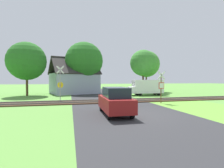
% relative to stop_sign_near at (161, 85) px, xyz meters
% --- Properties ---
extents(ground_plane, '(160.00, 160.00, 0.00)m').
position_rel_stop_sign_near_xyz_m(ground_plane, '(-4.60, -4.45, -1.73)').
color(ground_plane, '#5B933D').
extents(road_asphalt, '(7.52, 80.00, 0.01)m').
position_rel_stop_sign_near_xyz_m(road_asphalt, '(-4.60, -2.45, -1.73)').
color(road_asphalt, '#2D2D30').
rests_on(road_asphalt, ground).
extents(rail_track, '(60.00, 2.60, 0.22)m').
position_rel_stop_sign_near_xyz_m(rail_track, '(-4.60, 2.18, -1.67)').
color(rail_track, '#422D1E').
rests_on(rail_track, ground).
extents(stop_sign_near, '(0.87, 0.18, 3.13)m').
position_rel_stop_sign_near_xyz_m(stop_sign_near, '(0.00, 0.00, 0.00)').
color(stop_sign_near, brown).
rests_on(stop_sign_near, ground).
extents(crossing_sign_far, '(0.85, 0.27, 3.77)m').
position_rel_stop_sign_near_xyz_m(crossing_sign_far, '(-9.54, 4.23, 0.32)').
color(crossing_sign_far, '#9E9EA5').
rests_on(crossing_sign_far, ground).
extents(house, '(8.77, 8.20, 5.99)m').
position_rel_stop_sign_near_xyz_m(house, '(-7.88, 14.47, 0.11)').
color(house, '#99A3B7').
rests_on(house, ground).
extents(tree_right, '(4.48, 4.48, 7.37)m').
position_rel_stop_sign_near_xyz_m(tree_right, '(3.70, 12.73, 3.39)').
color(tree_right, '#513823').
rests_on(tree_right, ground).
extents(tree_left, '(5.36, 5.36, 7.56)m').
position_rel_stop_sign_near_xyz_m(tree_left, '(-14.42, 11.57, 3.14)').
color(tree_left, '#513823').
rests_on(tree_left, ground).
extents(tree_center, '(6.13, 6.13, 8.40)m').
position_rel_stop_sign_near_xyz_m(tree_center, '(-6.25, 13.69, 3.60)').
color(tree_center, '#513823').
rests_on(tree_center, ground).
extents(tree_far, '(5.02, 5.02, 7.75)m').
position_rel_stop_sign_near_xyz_m(tree_far, '(5.67, 15.73, 3.51)').
color(tree_far, '#513823').
rests_on(tree_far, ground).
extents(mail_truck, '(5.04, 2.27, 2.24)m').
position_rel_stop_sign_near_xyz_m(mail_truck, '(2.21, 8.16, -0.49)').
color(mail_truck, white).
rests_on(mail_truck, ground).
extents(parked_car, '(1.72, 4.03, 1.78)m').
position_rel_stop_sign_near_xyz_m(parked_car, '(-5.66, -4.21, -0.83)').
color(parked_car, maroon).
rests_on(parked_car, ground).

